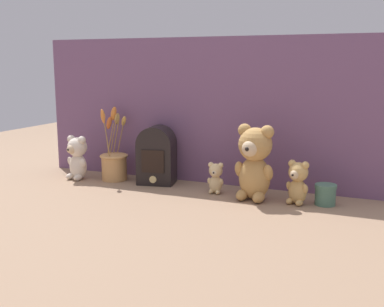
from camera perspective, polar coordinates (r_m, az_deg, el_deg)
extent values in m
plane|color=#8E7056|center=(1.96, -0.23, -4.50)|extent=(4.00, 4.00, 0.00)
cube|color=#704C70|center=(2.06, 1.61, 5.01)|extent=(1.57, 0.02, 0.62)
ellipsoid|color=tan|center=(1.85, 7.42, -2.90)|extent=(0.13, 0.12, 0.17)
sphere|color=tan|center=(1.82, 7.52, 1.08)|extent=(0.13, 0.13, 0.13)
sphere|color=#D1B289|center=(1.78, 6.90, 0.61)|extent=(0.06, 0.06, 0.06)
sphere|color=black|center=(1.75, 6.56, 0.52)|extent=(0.02, 0.02, 0.02)
sphere|color=tan|center=(1.80, 8.91, 2.52)|extent=(0.05, 0.05, 0.05)
sphere|color=tan|center=(1.83, 6.22, 2.74)|extent=(0.05, 0.05, 0.05)
ellipsoid|color=tan|center=(1.81, 9.01, -2.27)|extent=(0.04, 0.06, 0.08)
ellipsoid|color=tan|center=(1.85, 5.66, -1.88)|extent=(0.04, 0.06, 0.08)
ellipsoid|color=tan|center=(1.82, 7.89, -5.18)|extent=(0.05, 0.07, 0.04)
ellipsoid|color=tan|center=(1.84, 5.95, -4.91)|extent=(0.05, 0.07, 0.04)
ellipsoid|color=beige|center=(2.22, -13.37, -1.51)|extent=(0.09, 0.08, 0.11)
sphere|color=beige|center=(2.20, -13.47, 0.75)|extent=(0.09, 0.09, 0.09)
sphere|color=#D1B289|center=(2.18, -14.09, 0.49)|extent=(0.04, 0.04, 0.04)
sphere|color=black|center=(2.17, -14.43, 0.44)|extent=(0.01, 0.01, 0.01)
sphere|color=beige|center=(2.17, -12.93, 1.57)|extent=(0.04, 0.04, 0.04)
sphere|color=beige|center=(2.22, -14.07, 1.70)|extent=(0.04, 0.04, 0.04)
ellipsoid|color=beige|center=(2.18, -12.80, -1.15)|extent=(0.03, 0.04, 0.05)
ellipsoid|color=beige|center=(2.24, -14.22, -0.91)|extent=(0.03, 0.04, 0.05)
ellipsoid|color=beige|center=(2.19, -13.38, -2.79)|extent=(0.04, 0.05, 0.03)
ellipsoid|color=beige|center=(2.23, -14.20, -2.63)|extent=(0.04, 0.05, 0.03)
ellipsoid|color=tan|center=(1.82, 12.40, -4.41)|extent=(0.08, 0.07, 0.09)
sphere|color=tan|center=(1.81, 12.49, -2.16)|extent=(0.07, 0.07, 0.07)
sphere|color=#D1B289|center=(1.78, 12.09, -2.45)|extent=(0.03, 0.03, 0.03)
sphere|color=black|center=(1.77, 11.87, -2.51)|extent=(0.01, 0.01, 0.01)
sphere|color=tan|center=(1.79, 13.27, -1.38)|extent=(0.03, 0.03, 0.03)
sphere|color=tan|center=(1.81, 11.79, -1.17)|extent=(0.03, 0.03, 0.03)
ellipsoid|color=tan|center=(1.80, 13.27, -4.10)|extent=(0.03, 0.04, 0.04)
ellipsoid|color=tan|center=(1.83, 11.42, -3.79)|extent=(0.03, 0.04, 0.04)
ellipsoid|color=tan|center=(1.81, 12.59, -5.73)|extent=(0.03, 0.04, 0.02)
ellipsoid|color=tan|center=(1.82, 11.52, -5.54)|extent=(0.03, 0.04, 0.02)
ellipsoid|color=#DBBC84|center=(1.93, 2.82, -3.65)|extent=(0.06, 0.05, 0.07)
sphere|color=#DBBC84|center=(1.92, 2.83, -2.02)|extent=(0.06, 0.06, 0.06)
sphere|color=beige|center=(1.90, 2.66, -2.25)|extent=(0.03, 0.03, 0.03)
sphere|color=black|center=(1.89, 2.57, -2.31)|extent=(0.01, 0.01, 0.01)
sphere|color=#DBBC84|center=(1.91, 3.42, -1.42)|extent=(0.02, 0.02, 0.02)
sphere|color=#DBBC84|center=(1.92, 2.26, -1.35)|extent=(0.02, 0.02, 0.02)
ellipsoid|color=#DBBC84|center=(1.92, 3.51, -3.37)|extent=(0.02, 0.03, 0.03)
ellipsoid|color=#DBBC84|center=(1.93, 2.06, -3.26)|extent=(0.02, 0.03, 0.03)
ellipsoid|color=#DBBC84|center=(1.92, 3.10, -4.59)|extent=(0.02, 0.03, 0.02)
ellipsoid|color=#DBBC84|center=(1.93, 2.26, -4.52)|extent=(0.02, 0.03, 0.02)
cylinder|color=tan|center=(2.17, -9.20, -1.61)|extent=(0.11, 0.11, 0.12)
torus|color=tan|center=(2.16, -9.24, -0.29)|extent=(0.12, 0.12, 0.01)
cylinder|color=#9E7542|center=(2.18, -8.96, 2.05)|extent=(0.03, 0.01, 0.15)
ellipsoid|color=tan|center=(2.18, -8.88, 4.10)|extent=(0.04, 0.03, 0.06)
cylinder|color=#9E7542|center=(2.12, -10.10, 2.06)|extent=(0.04, 0.01, 0.18)
ellipsoid|color=orange|center=(2.10, -10.53, 4.37)|extent=(0.03, 0.02, 0.06)
cylinder|color=#9E7542|center=(2.12, -10.11, 2.06)|extent=(0.03, 0.02, 0.18)
ellipsoid|color=gold|center=(2.10, -10.52, 4.37)|extent=(0.03, 0.03, 0.06)
cylinder|color=#9E7542|center=(2.18, -8.46, 1.91)|extent=(0.05, 0.02, 0.14)
ellipsoid|color=gold|center=(2.18, -8.09, 3.83)|extent=(0.04, 0.03, 0.05)
cylinder|color=#9E7542|center=(2.18, -9.24, 2.36)|extent=(0.04, 0.02, 0.18)
ellipsoid|color=orange|center=(2.19, -9.28, 4.71)|extent=(0.04, 0.04, 0.07)
cylinder|color=#9E7542|center=(2.18, -9.62, 1.78)|extent=(0.03, 0.03, 0.14)
ellipsoid|color=#C65B28|center=(2.19, -9.81, 3.58)|extent=(0.04, 0.04, 0.06)
cube|color=black|center=(2.08, -4.20, -1.19)|extent=(0.17, 0.14, 0.17)
cylinder|color=black|center=(2.06, -4.24, 1.18)|extent=(0.17, 0.14, 0.15)
cube|color=black|center=(2.02, -4.68, -0.96)|extent=(0.10, 0.03, 0.10)
cylinder|color=#D6BC7A|center=(2.03, -4.66, -3.08)|extent=(0.03, 0.01, 0.03)
cylinder|color=#47705B|center=(1.84, 15.52, -4.93)|extent=(0.07, 0.07, 0.06)
cylinder|color=#47705B|center=(1.83, 15.58, -3.76)|extent=(0.08, 0.08, 0.01)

